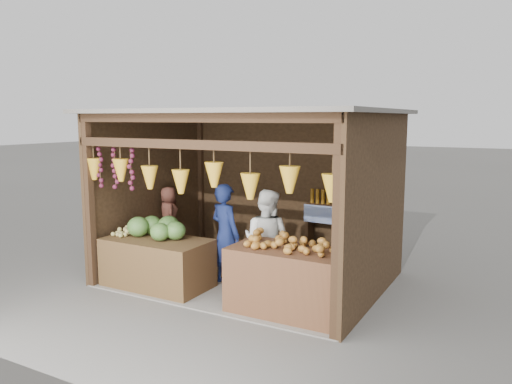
% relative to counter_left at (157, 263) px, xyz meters
% --- Properties ---
extents(ground, '(80.00, 80.00, 0.00)m').
position_rel_counter_left_xyz_m(ground, '(1.04, 1.00, -0.37)').
color(ground, '#514F49').
rests_on(ground, ground).
extents(stall_structure, '(4.30, 3.30, 2.66)m').
position_rel_counter_left_xyz_m(stall_structure, '(1.01, 0.96, 1.29)').
color(stall_structure, slate).
rests_on(stall_structure, ground).
extents(back_shelf, '(1.25, 0.32, 1.32)m').
position_rel_counter_left_xyz_m(back_shelf, '(2.09, 2.28, 0.50)').
color(back_shelf, '#382314').
rests_on(back_shelf, ground).
extents(counter_left, '(1.60, 0.85, 0.74)m').
position_rel_counter_left_xyz_m(counter_left, '(0.00, 0.00, 0.00)').
color(counter_left, '#492E18').
rests_on(counter_left, ground).
extents(counter_right, '(1.51, 0.85, 0.87)m').
position_rel_counter_left_xyz_m(counter_right, '(2.16, 0.03, 0.06)').
color(counter_right, '#4B2A19').
rests_on(counter_right, ground).
extents(stool, '(0.34, 0.34, 0.31)m').
position_rel_counter_left_xyz_m(stool, '(-0.69, 1.15, -0.21)').
color(stool, black).
rests_on(stool, ground).
extents(man_standing, '(0.66, 0.54, 1.56)m').
position_rel_counter_left_xyz_m(man_standing, '(0.84, 0.59, 0.41)').
color(man_standing, '#141F4D').
rests_on(man_standing, ground).
extents(woman_standing, '(0.74, 0.58, 1.52)m').
position_rel_counter_left_xyz_m(woman_standing, '(1.52, 0.65, 0.39)').
color(woman_standing, white).
rests_on(woman_standing, ground).
extents(vendor_seated, '(0.60, 0.58, 1.03)m').
position_rel_counter_left_xyz_m(vendor_seated, '(-0.69, 1.15, 0.46)').
color(vendor_seated, brown).
rests_on(vendor_seated, stool).
extents(melon_pile, '(1.00, 0.50, 0.32)m').
position_rel_counter_left_xyz_m(melon_pile, '(-0.05, 0.08, 0.53)').
color(melon_pile, '#1B4F15').
rests_on(melon_pile, counter_left).
extents(tanfruit_pile, '(0.34, 0.40, 0.13)m').
position_rel_counter_left_xyz_m(tanfruit_pile, '(-0.61, -0.04, 0.44)').
color(tanfruit_pile, '#9B8C47').
rests_on(tanfruit_pile, counter_left).
extents(mango_pile, '(1.40, 0.64, 0.22)m').
position_rel_counter_left_xyz_m(mango_pile, '(2.20, 0.03, 0.61)').
color(mango_pile, '#CE411B').
rests_on(mango_pile, counter_right).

